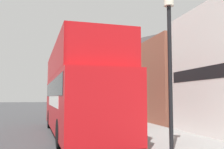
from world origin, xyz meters
TOP-DOWN VIEW (x-y plane):
  - ground_plane at (0.00, 21.00)m, footprint 144.00×144.00m
  - sidewalk at (6.84, 18.00)m, footprint 3.32×108.00m
  - brick_terrace_rear at (11.50, 21.90)m, footprint 6.00×22.32m
  - tour_bus at (3.53, 10.02)m, footprint 2.83×10.58m
  - parked_car_ahead_of_bus at (4.04, 18.12)m, footprint 2.03×4.46m
  - lamp_post_nearest at (5.78, 4.79)m, footprint 0.35×0.35m
  - lamp_post_second at (5.60, 12.53)m, footprint 0.35×0.35m
  - lamp_post_third at (5.73, 20.28)m, footprint 0.35×0.35m

SIDE VIEW (x-z plane):
  - ground_plane at x=0.00m, z-range 0.00..0.00m
  - sidewalk at x=6.84m, z-range 0.00..0.14m
  - parked_car_ahead_of_bus at x=4.04m, z-range -0.04..1.42m
  - tour_bus at x=3.53m, z-range -0.26..3.80m
  - lamp_post_second at x=5.60m, z-range 1.04..5.86m
  - lamp_post_third at x=5.73m, z-range 1.05..5.93m
  - lamp_post_nearest at x=5.78m, z-range 1.09..6.33m
  - brick_terrace_rear at x=11.50m, z-range 0.00..7.85m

